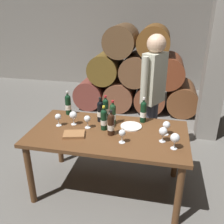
% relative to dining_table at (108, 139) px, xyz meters
% --- Properties ---
extents(ground_plane, '(14.00, 14.00, 0.00)m').
position_rel_dining_table_xyz_m(ground_plane, '(0.00, 0.00, -0.67)').
color(ground_plane, '#66635E').
extents(cellar_back_wall, '(10.00, 0.24, 2.80)m').
position_rel_dining_table_xyz_m(cellar_back_wall, '(0.00, 4.20, 0.73)').
color(cellar_back_wall, gray).
rests_on(cellar_back_wall, ground_plane).
extents(barrel_stack, '(2.49, 0.90, 1.69)m').
position_rel_dining_table_xyz_m(barrel_stack, '(-0.00, 2.60, 0.06)').
color(barrel_stack, brown).
rests_on(barrel_stack, ground_plane).
extents(stone_pillar, '(0.32, 0.32, 2.60)m').
position_rel_dining_table_xyz_m(stone_pillar, '(1.30, 1.60, 0.63)').
color(stone_pillar, gray).
rests_on(stone_pillar, ground_plane).
extents(dining_table, '(1.70, 0.90, 0.76)m').
position_rel_dining_table_xyz_m(dining_table, '(0.00, 0.00, 0.00)').
color(dining_table, brown).
rests_on(dining_table, ground_plane).
extents(wine_bottle_0, '(0.07, 0.07, 0.28)m').
position_rel_dining_table_xyz_m(wine_bottle_0, '(-0.06, 0.05, 0.21)').
color(wine_bottle_0, black).
rests_on(wine_bottle_0, dining_table).
extents(wine_bottle_1, '(0.07, 0.07, 0.30)m').
position_rel_dining_table_xyz_m(wine_bottle_1, '(0.34, 0.33, 0.22)').
color(wine_bottle_1, black).
rests_on(wine_bottle_1, dining_table).
extents(wine_bottle_2, '(0.07, 0.07, 0.28)m').
position_rel_dining_table_xyz_m(wine_bottle_2, '(0.04, -0.05, 0.21)').
color(wine_bottle_2, black).
rests_on(wine_bottle_2, dining_table).
extents(wine_bottle_3, '(0.07, 0.07, 0.30)m').
position_rel_dining_table_xyz_m(wine_bottle_3, '(-0.15, 0.25, 0.22)').
color(wine_bottle_3, black).
rests_on(wine_bottle_3, dining_table).
extents(wine_bottle_4, '(0.07, 0.07, 0.30)m').
position_rel_dining_table_xyz_m(wine_bottle_4, '(-0.59, 0.36, 0.22)').
color(wine_bottle_4, black).
rests_on(wine_bottle_4, dining_table).
extents(wine_bottle_5, '(0.07, 0.07, 0.29)m').
position_rel_dining_table_xyz_m(wine_bottle_5, '(0.01, 0.21, 0.22)').
color(wine_bottle_5, '#19381E').
rests_on(wine_bottle_5, dining_table).
extents(wine_bottle_6, '(0.07, 0.07, 0.28)m').
position_rel_dining_table_xyz_m(wine_bottle_6, '(-0.11, 0.36, 0.21)').
color(wine_bottle_6, black).
rests_on(wine_bottle_6, dining_table).
extents(wine_glass_0, '(0.07, 0.07, 0.15)m').
position_rel_dining_table_xyz_m(wine_glass_0, '(-0.58, 0.03, 0.19)').
color(wine_glass_0, white).
rests_on(wine_glass_0, dining_table).
extents(wine_glass_1, '(0.09, 0.09, 0.16)m').
position_rel_dining_table_xyz_m(wine_glass_1, '(-0.43, 0.10, 0.20)').
color(wine_glass_1, white).
rests_on(wine_glass_1, dining_table).
extents(wine_glass_2, '(0.08, 0.08, 0.15)m').
position_rel_dining_table_xyz_m(wine_glass_2, '(0.61, 0.07, 0.20)').
color(wine_glass_2, white).
rests_on(wine_glass_2, dining_table).
extents(wine_glass_3, '(0.09, 0.09, 0.16)m').
position_rel_dining_table_xyz_m(wine_glass_3, '(0.69, -0.20, 0.21)').
color(wine_glass_3, white).
rests_on(wine_glass_3, dining_table).
extents(wine_glass_4, '(0.08, 0.08, 0.16)m').
position_rel_dining_table_xyz_m(wine_glass_4, '(0.58, -0.08, 0.20)').
color(wine_glass_4, white).
rests_on(wine_glass_4, dining_table).
extents(wine_glass_5, '(0.07, 0.07, 0.15)m').
position_rel_dining_table_xyz_m(wine_glass_5, '(-0.25, 0.05, 0.20)').
color(wine_glass_5, white).
rests_on(wine_glass_5, dining_table).
extents(wine_glass_6, '(0.07, 0.07, 0.14)m').
position_rel_dining_table_xyz_m(wine_glass_6, '(0.18, -0.19, 0.19)').
color(wine_glass_6, white).
rests_on(wine_glass_6, dining_table).
extents(tasting_notebook, '(0.25, 0.21, 0.03)m').
position_rel_dining_table_xyz_m(tasting_notebook, '(-0.33, -0.15, 0.11)').
color(tasting_notebook, '#936038').
rests_on(tasting_notebook, dining_table).
extents(serving_plate, '(0.24, 0.24, 0.01)m').
position_rel_dining_table_xyz_m(serving_plate, '(0.23, 0.17, 0.10)').
color(serving_plate, white).
rests_on(serving_plate, dining_table).
extents(sommelier_presenting, '(0.31, 0.44, 1.72)m').
position_rel_dining_table_xyz_m(sommelier_presenting, '(0.42, 0.75, 0.37)').
color(sommelier_presenting, '#383842').
rests_on(sommelier_presenting, ground_plane).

